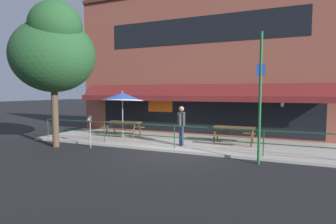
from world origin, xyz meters
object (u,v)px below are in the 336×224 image
(picnic_table_left, at_px, (123,125))
(patio_umbrella_left, at_px, (122,97))
(pedestrian_walking, at_px, (181,124))
(parking_meter_near, at_px, (90,122))
(street_sign_pole, at_px, (260,97))
(picnic_table_centre, at_px, (234,131))
(street_tree_curbside, at_px, (54,51))

(picnic_table_left, distance_m, patio_umbrella_left, 1.47)
(pedestrian_walking, height_order, parking_meter_near, pedestrian_walking)
(patio_umbrella_left, height_order, parking_meter_near, patio_umbrella_left)
(patio_umbrella_left, distance_m, street_sign_pole, 7.36)
(patio_umbrella_left, bearing_deg, parking_meter_near, -90.76)
(picnic_table_left, distance_m, parking_meter_near, 2.67)
(picnic_table_left, bearing_deg, patio_umbrella_left, -90.00)
(picnic_table_centre, xyz_separation_m, pedestrian_walking, (-2.07, -1.17, 0.35))
(street_sign_pole, bearing_deg, picnic_table_centre, 114.49)
(street_tree_curbside, bearing_deg, patio_umbrella_left, 64.28)
(street_sign_pole, height_order, street_tree_curbside, street_tree_curbside)
(picnic_table_centre, bearing_deg, parking_meter_near, -155.00)
(parking_meter_near, bearing_deg, street_sign_pole, 0.28)
(street_tree_curbside, bearing_deg, parking_meter_near, 18.60)
(picnic_table_left, relative_size, patio_umbrella_left, 0.76)
(picnic_table_left, bearing_deg, street_tree_curbside, -115.35)
(parking_meter_near, relative_size, street_tree_curbside, 0.23)
(pedestrian_walking, bearing_deg, picnic_table_left, 162.71)
(picnic_table_left, height_order, street_sign_pole, street_sign_pole)
(picnic_table_centre, height_order, patio_umbrella_left, patio_umbrella_left)
(picnic_table_left, distance_m, pedestrian_walking, 3.83)
(picnic_table_left, relative_size, pedestrian_walking, 1.05)
(parking_meter_near, xyz_separation_m, street_tree_curbside, (-1.44, -0.49, 3.05))
(picnic_table_centre, relative_size, street_tree_curbside, 0.29)
(parking_meter_near, distance_m, street_sign_pole, 7.03)
(street_sign_pole, distance_m, street_tree_curbside, 8.62)
(street_tree_curbside, bearing_deg, picnic_table_left, 64.65)
(picnic_table_left, bearing_deg, parking_meter_near, -90.75)
(picnic_table_centre, height_order, street_tree_curbside, street_tree_curbside)
(picnic_table_centre, relative_size, pedestrian_walking, 1.05)
(picnic_table_centre, relative_size, patio_umbrella_left, 0.76)
(picnic_table_left, xyz_separation_m, street_tree_curbside, (-1.48, -3.12, 3.49))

